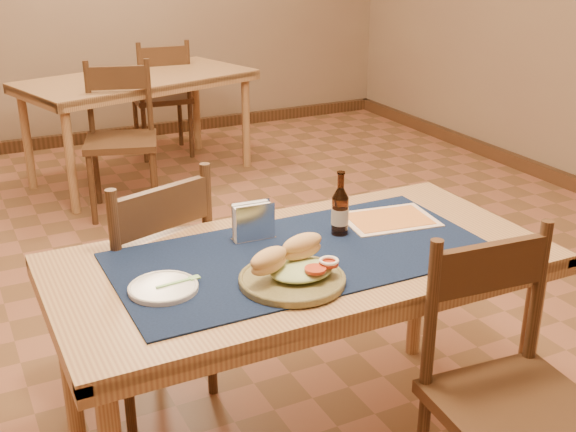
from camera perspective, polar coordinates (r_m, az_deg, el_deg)
name	(u,v)px	position (r m, az deg, el deg)	size (l,w,h in m)	color
room	(206,21)	(2.86, -6.51, 15.07)	(6.04, 7.04, 2.84)	#945940
main_table	(302,278)	(2.36, 1.09, -4.92)	(1.60, 0.80, 0.75)	#AA8350
placemat	(302,254)	(2.33, 1.10, -3.04)	(1.20, 0.60, 0.01)	#101D3D
baseboard	(219,329)	(3.30, -5.51, -8.85)	(6.00, 7.00, 0.10)	#472B19
back_table	(138,88)	(5.32, -11.77, 9.89)	(1.76, 1.21, 0.75)	#AA8350
chair_main_far	(143,284)	(2.74, -11.35, -5.31)	(0.56, 0.56, 0.96)	#472B19
chair_main_near	(510,396)	(2.21, 17.17, -13.40)	(0.47, 0.47, 0.94)	#472B19
chair_back_near	(121,136)	(4.73, -13.05, 6.16)	(0.55, 0.55, 0.95)	#472B19
chair_back_far	(162,96)	(5.88, -9.91, 9.32)	(0.47, 0.47, 0.93)	#472B19
sandwich_plate	(293,271)	(2.13, 0.41, -4.40)	(0.32, 0.32, 0.12)	olive
side_plate	(163,287)	(2.13, -9.83, -5.58)	(0.20, 0.20, 0.02)	silver
fork	(182,281)	(2.14, -8.40, -5.10)	(0.14, 0.03, 0.00)	#81CC70
beer_bottle	(340,211)	(2.45, 4.13, 0.38)	(0.06, 0.06, 0.22)	#3F1C0B
napkin_holder	(253,222)	(2.41, -2.75, -0.51)	(0.15, 0.06, 0.13)	silver
menu_card	(389,219)	(2.61, 7.98, -0.25)	(0.35, 0.28, 0.01)	beige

